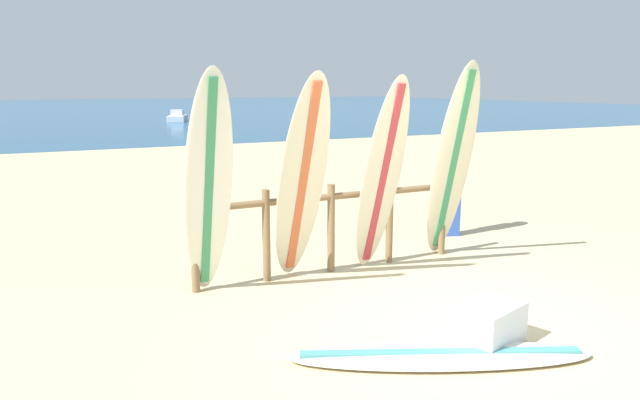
{
  "coord_description": "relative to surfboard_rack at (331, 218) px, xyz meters",
  "views": [
    {
      "loc": [
        -3.64,
        -3.96,
        2.23
      ],
      "look_at": [
        -0.43,
        2.49,
        0.83
      ],
      "focal_mm": 33.22,
      "sensor_mm": 36.0,
      "label": 1
    }
  ],
  "objects": [
    {
      "name": "surfboard_lying_on_sand",
      "position": [
        -0.28,
        -2.51,
        -0.63
      ],
      "size": [
        2.54,
        1.56,
        0.08
      ],
      "color": "silver",
      "rests_on": "ground"
    },
    {
      "name": "surfboard_leaning_center",
      "position": [
        1.57,
        -0.28,
        0.6
      ],
      "size": [
        0.66,
        0.97,
        2.53
      ],
      "color": "beige",
      "rests_on": "ground"
    },
    {
      "name": "surfboard_rack",
      "position": [
        0.0,
        0.0,
        0.0
      ],
      "size": [
        3.44,
        0.09,
        1.07
      ],
      "color": "olive",
      "rests_on": "ground"
    },
    {
      "name": "cooler_box",
      "position": [
        0.29,
        -2.46,
        -0.49
      ],
      "size": [
        0.69,
        0.56,
        0.36
      ],
      "primitive_type": "cube",
      "rotation": [
        0.0,
        0.0,
        0.3
      ],
      "color": "white",
      "rests_on": "ground"
    },
    {
      "name": "surfboard_leaning_far_left",
      "position": [
        -1.59,
        -0.33,
        0.55
      ],
      "size": [
        0.55,
        0.9,
        2.42
      ],
      "color": "white",
      "rests_on": "ground"
    },
    {
      "name": "ocean_water",
      "position": [
        0.43,
        55.81,
        -0.66
      ],
      "size": [
        120.0,
        80.0,
        0.01
      ],
      "primitive_type": "cube",
      "color": "#1E5984",
      "rests_on": "ground"
    },
    {
      "name": "surfboard_leaning_center_left",
      "position": [
        0.48,
        -0.36,
        0.51
      ],
      "size": [
        0.53,
        0.81,
        2.36
      ],
      "color": "beige",
      "rests_on": "ground"
    },
    {
      "name": "ground_plane",
      "position": [
        0.43,
        -2.19,
        -0.67
      ],
      "size": [
        120.0,
        120.0,
        0.0
      ],
      "primitive_type": "plane",
      "color": "#D3BC8C"
    },
    {
      "name": "small_boat_offshore",
      "position": [
        5.42,
        31.25,
        -0.41
      ],
      "size": [
        1.82,
        2.74,
        0.71
      ],
      "color": "silver",
      "rests_on": "ocean_water"
    },
    {
      "name": "surfboard_leaning_left",
      "position": [
        -0.53,
        -0.32,
        0.53
      ],
      "size": [
        0.58,
        1.01,
        2.39
      ],
      "color": "beige",
      "rests_on": "ground"
    },
    {
      "name": "beachgoer_standing",
      "position": [
        2.43,
        0.74,
        0.25
      ],
      "size": [
        0.31,
        0.25,
        1.66
      ],
      "color": "#3359B2",
      "rests_on": "ground"
    }
  ]
}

